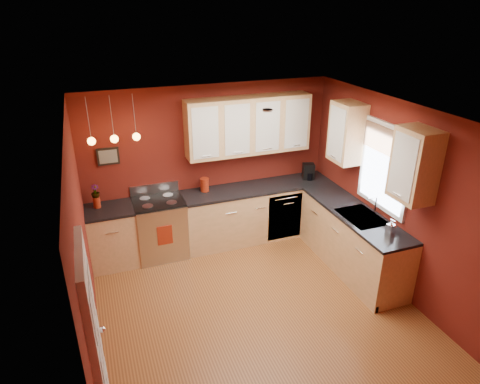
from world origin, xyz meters
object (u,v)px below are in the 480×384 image
object	(u,v)px
sink	(361,218)
red_canister	(205,185)
coffee_maker	(309,172)
gas_range	(160,228)
soap_pump	(391,227)

from	to	relation	value
sink	red_canister	world-z (taller)	sink
red_canister	coffee_maker	world-z (taller)	coffee_maker
gas_range	sink	size ratio (longest dim) A/B	1.59
sink	soap_pump	distance (m)	0.57
sink	coffee_maker	world-z (taller)	sink
coffee_maker	soap_pump	distance (m)	2.06
gas_range	red_canister	size ratio (longest dim) A/B	5.13
gas_range	soap_pump	distance (m)	3.42
soap_pump	gas_range	bearing A→B (deg)	142.54
sink	red_canister	size ratio (longest dim) A/B	3.24
red_canister	soap_pump	world-z (taller)	same
gas_range	sink	distance (m)	3.05
gas_range	coffee_maker	world-z (taller)	coffee_maker
coffee_maker	soap_pump	size ratio (longest dim) A/B	1.26
soap_pump	sink	bearing A→B (deg)	95.61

